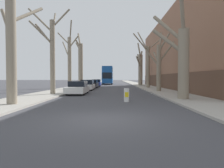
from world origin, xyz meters
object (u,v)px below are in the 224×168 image
street_tree_left_2 (69,60)px  parked_car_2 (92,84)px  street_tree_left_3 (80,63)px  street_tree_right_1 (159,64)px  street_tree_right_2 (148,63)px  parked_car_0 (78,88)px  traffic_bollard (127,95)px  street_tree_left_1 (52,51)px  street_tree_right_0 (182,57)px  parked_car_1 (87,85)px  street_tree_right_3 (140,68)px  double_decker_bus (108,74)px  street_tree_left_0 (11,41)px  parked_car_3 (96,83)px

street_tree_left_2 → parked_car_2: 7.51m
street_tree_left_3 → street_tree_right_1: (10.93, -11.02, -0.99)m
street_tree_right_1 → street_tree_right_2: 8.43m
street_tree_left_3 → parked_car_0: size_ratio=2.17×
street_tree_right_1 → parked_car_2: 13.47m
parked_car_0 → traffic_bollard: parked_car_0 is taller
street_tree_left_1 → street_tree_right_0: bearing=-21.5°
street_tree_left_1 → parked_car_0: (2.24, 1.14, -3.51)m
street_tree_right_0 → parked_car_1: size_ratio=1.75×
street_tree_right_3 → traffic_bollard: size_ratio=9.78×
street_tree_left_3 → parked_car_1: street_tree_left_3 is taller
street_tree_left_1 → street_tree_right_3: 24.69m
street_tree_right_3 → parked_car_2: street_tree_right_3 is taller
street_tree_right_3 → street_tree_left_2: bearing=-128.0°
street_tree_left_3 → street_tree_right_2: (10.97, -2.63, -0.16)m
parked_car_0 → street_tree_left_2: bearing=109.7°
street_tree_left_3 → double_decker_bus: bearing=77.6°
street_tree_left_1 → parked_car_0: 4.32m
street_tree_left_2 → street_tree_right_1: size_ratio=1.24×
street_tree_left_0 → parked_car_2: size_ratio=1.92×
street_tree_left_0 → street_tree_left_2: bearing=90.3°
street_tree_right_1 → parked_car_2: street_tree_right_1 is taller
street_tree_right_0 → street_tree_right_1: 8.33m
street_tree_left_0 → street_tree_right_3: size_ratio=0.94×
street_tree_left_2 → street_tree_right_0: bearing=-47.6°
street_tree_left_3 → parked_car_3: (2.16, 5.26, -3.51)m
street_tree_left_3 → parked_car_0: 14.55m
parked_car_3 → traffic_bollard: bearing=-80.0°
street_tree_right_1 → double_decker_bus: bearing=103.3°
parked_car_1 → parked_car_3: parked_car_1 is taller
traffic_bollard → parked_car_2: bearing=103.3°
street_tree_right_3 → parked_car_2: bearing=-137.7°
street_tree_left_2 → parked_car_2: (2.35, 6.29, -3.36)m
parked_car_2 → parked_car_1: bearing=-90.0°
parked_car_2 → parked_car_3: parked_car_3 is taller
parked_car_0 → parked_car_1: bearing=90.0°
street_tree_right_2 → parked_car_2: (-8.81, 1.52, -3.35)m
double_decker_bus → parked_car_3: double_decker_bus is taller
parked_car_0 → street_tree_right_2: bearing=52.1°
street_tree_left_2 → street_tree_right_2: bearing=23.2°
street_tree_right_3 → parked_car_0: street_tree_right_3 is taller
double_decker_bus → parked_car_0: 32.27m
parked_car_0 → parked_car_2: (0.00, 12.84, 0.02)m
traffic_bollard → street_tree_right_3: bearing=81.0°
street_tree_right_2 → street_tree_right_1: bearing=-90.3°
parked_car_1 → street_tree_left_2: bearing=-176.2°
street_tree_left_2 → traffic_bollard: 15.07m
parked_car_0 → parked_car_3: size_ratio=1.09×
parked_car_3 → street_tree_left_2: bearing=-100.5°
parked_car_0 → parked_car_3: parked_car_3 is taller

